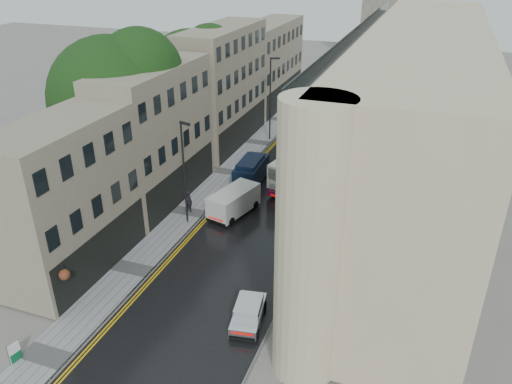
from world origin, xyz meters
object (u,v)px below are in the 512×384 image
Objects in this scene: navy_van at (235,177)px; white_van at (212,207)px; tree_near at (114,118)px; silver_hatchback at (231,325)px; white_lorry at (325,130)px; lamp_post_near at (184,174)px; tree_far at (191,88)px; pedestrian at (189,201)px; lamp_post_far at (270,100)px; estate_sign at (15,352)px; cream_bus at (282,172)px.

white_van is at bearing -90.22° from navy_van.
silver_hatchback is at bearing -39.62° from tree_near.
white_lorry is 1.02× the size of lamp_post_near.
tree_far is 2.55× the size of navy_van.
silver_hatchback is at bearing 147.76° from pedestrian.
lamp_post_far is at bearing 95.27° from silver_hatchback.
lamp_post_far is (-6.27, 0.76, 2.34)m from white_lorry.
estate_sign is at bearing 108.23° from pedestrian.
white_van is (8.48, -14.07, -5.15)m from tree_far.
pedestrian is (-5.65, -6.80, -0.52)m from cream_bus.
estate_sign is (-1.16, -17.50, -0.36)m from pedestrian.
tree_far is at bearing 131.60° from lamp_post_near.
estate_sign is at bearing -94.29° from cream_bus.
tree_far is 14.44m from white_lorry.
white_van is at bearing -58.94° from tree_far.
silver_hatchback is 0.75× the size of white_van.
lamp_post_near is (-1.33, -6.65, 2.91)m from navy_van.
silver_hatchback is 0.43× the size of lamp_post_near.
lamp_post_near reaches higher than pedestrian.
white_van is 0.53× the size of lamp_post_far.
lamp_post_near is at bearing -17.52° from tree_near.
tree_far is 30.04m from silver_hatchback.
lamp_post_near is (-5.02, -8.40, 2.62)m from cream_bus.
navy_van is at bearing -115.74° from white_lorry.
tree_near is 7.62× the size of pedestrian.
white_lorry is 18.59m from pedestrian.
white_van is 4.25× the size of estate_sign.
pedestrian is (-8.52, 11.84, 0.36)m from silver_hatchback.
lamp_post_near is at bearing 133.53° from pedestrian.
tree_far is 14.57m from cream_bus.
white_van is 0.96× the size of navy_van.
white_lorry is 35.64m from estate_sign.
pedestrian reaches higher than silver_hatchback.
tree_far is 3.56× the size of silver_hatchback.
white_van is 5.44m from navy_van.
lamp_post_near is at bearing -111.74° from white_lorry.
white_van is (-4.95, -17.52, -1.10)m from white_lorry.
navy_van is 0.60× the size of lamp_post_near.
white_van is at bearing -168.11° from pedestrian.
tree_far is 6.83× the size of pedestrian.
navy_van is (-5.15, -12.08, -0.92)m from white_lorry.
silver_hatchback is (1.40, -28.98, -1.51)m from white_lorry.
cream_bus is at bearing 23.09° from navy_van.
silver_hatchback is 18.13m from navy_van.
tree_near is 3.97× the size of silver_hatchback.
tree_far is at bearing 111.74° from estate_sign.
navy_van is 0.55× the size of lamp_post_far.
tree_far is 1.11× the size of cream_bus.
pedestrian is 0.21× the size of lamp_post_far.
navy_van is 7.38m from lamp_post_near.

